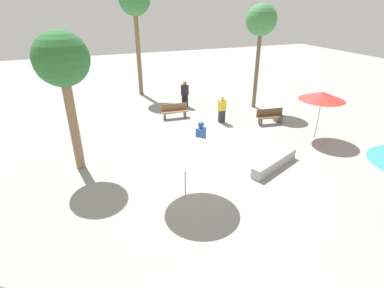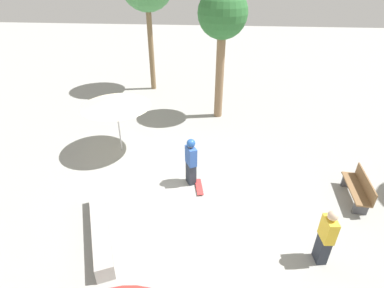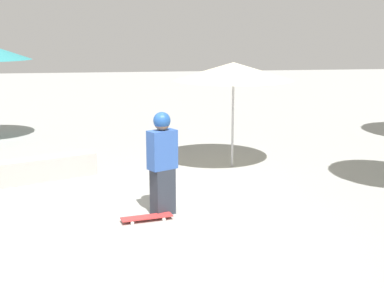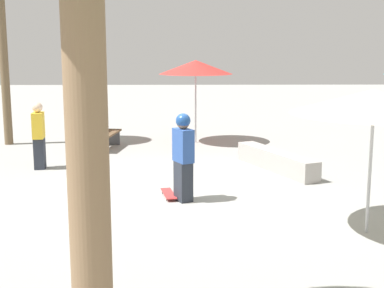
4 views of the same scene
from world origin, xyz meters
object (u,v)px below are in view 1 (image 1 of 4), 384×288
at_px(bench_near, 174,111).
at_px(bystander_watching, 222,109).
at_px(skateboard, 204,150).
at_px(bystander_far, 185,94).
at_px(concrete_ledge, 274,163).
at_px(bench_far, 270,116).
at_px(palm_tree_right, 62,63).
at_px(palm_tree_center_right, 135,2).
at_px(skater_main, 201,138).
at_px(shade_umbrella_red, 322,96).
at_px(palm_tree_left, 261,22).
at_px(shade_umbrella_cream, 185,147).

height_order(bench_near, bystander_watching, bystander_watching).
distance_m(skateboard, bystander_far, 6.80).
bearing_deg(concrete_ledge, bystander_watching, 177.38).
relative_size(skateboard, bench_near, 0.51).
bearing_deg(bystander_far, bench_far, -15.99).
bearing_deg(palm_tree_right, skateboard, 84.37).
bearing_deg(bystander_far, concrete_ledge, -48.14).
relative_size(bench_near, palm_tree_center_right, 0.22).
xyz_separation_m(concrete_ledge, bystander_watching, (-5.55, 0.25, 0.56)).
distance_m(skater_main, bench_near, 5.12).
xyz_separation_m(shade_umbrella_red, palm_tree_left, (-5.53, -0.22, 3.00)).
distance_m(skater_main, palm_tree_right, 6.28).
distance_m(concrete_ledge, bystander_far, 9.09).
relative_size(bench_far, shade_umbrella_red, 0.67).
relative_size(skater_main, bystander_far, 0.96).
bearing_deg(shade_umbrella_red, bench_near, -133.31).
xyz_separation_m(palm_tree_center_right, bystander_watching, (7.41, 3.09, -5.52)).
distance_m(skateboard, palm_tree_center_right, 12.24).
distance_m(bench_near, palm_tree_right, 8.04).
relative_size(skater_main, bench_near, 1.01).
bearing_deg(palm_tree_left, shade_umbrella_cream, -44.07).
height_order(shade_umbrella_cream, palm_tree_right, palm_tree_right).
bearing_deg(bystander_far, skateboard, -65.27).
height_order(shade_umbrella_red, palm_tree_center_right, palm_tree_center_right).
bearing_deg(bench_near, palm_tree_right, 41.78).
xyz_separation_m(bench_far, palm_tree_center_right, (-8.58, -5.60, 5.88)).
height_order(shade_umbrella_cream, palm_tree_left, palm_tree_left).
xyz_separation_m(shade_umbrella_cream, palm_tree_left, (-8.01, 7.75, 3.21)).
bearing_deg(shade_umbrella_red, palm_tree_left, -177.69).
bearing_deg(skater_main, shade_umbrella_red, -31.13).
xyz_separation_m(concrete_ledge, shade_umbrella_red, (-1.79, 3.72, 2.02)).
height_order(skater_main, bystander_watching, skater_main).
xyz_separation_m(shade_umbrella_cream, palm_tree_right, (-3.67, -3.39, 2.32)).
xyz_separation_m(concrete_ledge, palm_tree_right, (-2.98, -7.65, 4.13)).
bearing_deg(skater_main, bystander_far, 48.22).
height_order(skater_main, concrete_ledge, skater_main).
height_order(skater_main, shade_umbrella_red, shade_umbrella_red).
relative_size(bench_near, palm_tree_right, 0.30).
xyz_separation_m(shade_umbrella_cream, shade_umbrella_red, (-2.47, 7.97, 0.21)).
bearing_deg(shade_umbrella_red, shade_umbrella_cream, -72.77).
relative_size(concrete_ledge, bystander_watching, 1.75).
distance_m(bench_far, palm_tree_center_right, 11.81).
relative_size(skateboard, palm_tree_center_right, 0.11).
distance_m(skateboard, palm_tree_right, 6.96).
distance_m(bench_far, bystander_watching, 2.79).
distance_m(concrete_ledge, palm_tree_right, 9.19).
distance_m(skateboard, shade_umbrella_cream, 4.24).
xyz_separation_m(skater_main, palm_tree_right, (-0.82, -5.17, 3.47)).
bearing_deg(palm_tree_right, shade_umbrella_cream, 42.75).
height_order(concrete_ledge, bystander_watching, bystander_watching).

